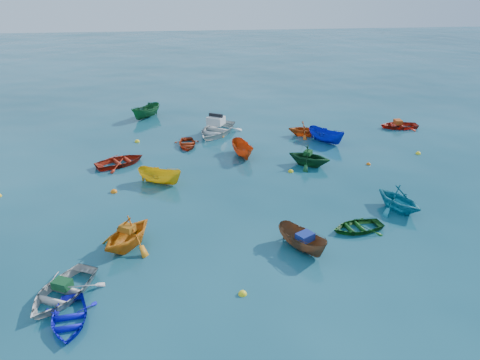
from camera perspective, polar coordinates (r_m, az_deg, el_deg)
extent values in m
plane|color=#0A3A48|center=(23.25, 1.44, -5.99)|extent=(160.00, 160.00, 0.00)
imported|color=#1111D8|center=(18.87, -20.07, -16.00)|extent=(2.23, 2.90, 0.56)
imported|color=beige|center=(20.20, -20.81, -13.12)|extent=(3.72, 4.16, 0.71)
imported|color=brown|center=(21.87, 7.53, -8.38)|extent=(2.42, 3.02, 1.11)
imported|color=orange|center=(22.48, -13.42, -7.90)|extent=(3.86, 3.98, 1.60)
imported|color=gold|center=(28.41, -9.68, -0.40)|extent=(3.03, 2.22, 1.10)
imported|color=#124F16|center=(23.89, 14.06, -5.90)|extent=(2.90, 2.30, 0.54)
imported|color=teal|center=(26.38, 18.63, -3.45)|extent=(3.36, 3.56, 1.48)
imported|color=#AE220E|center=(31.65, -14.35, 1.83)|extent=(3.94, 3.59, 0.67)
imported|color=#C24412|center=(32.04, 0.34, 2.91)|extent=(1.62, 3.08, 1.13)
imported|color=#0F441F|center=(30.88, 8.36, 1.78)|extent=(3.62, 3.52, 1.46)
imported|color=red|center=(40.03, 18.74, 6.06)|extent=(3.13, 2.33, 0.62)
imported|color=#0D1CAC|center=(35.29, 10.40, 4.57)|extent=(2.77, 3.08, 1.17)
imported|color=#A62C0D|center=(34.11, -6.46, 4.12)|extent=(1.93, 2.64, 0.54)
imported|color=#C14E12|center=(36.40, 7.78, 5.37)|extent=(2.87, 2.65, 1.26)
imported|color=#135527|center=(41.29, -11.30, 7.44)|extent=(2.93, 3.31, 1.25)
imported|color=silver|center=(36.54, -2.91, 5.65)|extent=(4.98, 5.44, 1.52)
cube|color=#124A23|center=(19.96, -20.86, -11.77)|extent=(0.84, 0.76, 0.33)
cube|color=navy|center=(21.40, 7.93, -6.89)|extent=(0.93, 0.87, 0.36)
cube|color=#B16012|center=(22.03, -13.58, -5.74)|extent=(0.80, 0.76, 0.31)
cube|color=#114619|center=(30.59, 8.29, 3.31)|extent=(0.68, 0.72, 0.28)
cube|color=#BC4413|center=(39.85, 18.70, 6.72)|extent=(0.59, 0.75, 0.35)
sphere|color=yellow|center=(19.05, 0.31, -13.77)|extent=(0.35, 0.35, 0.35)
sphere|color=orange|center=(23.07, 6.57, -6.42)|extent=(0.31, 0.31, 0.31)
sphere|color=orange|center=(27.86, -15.12, -1.45)|extent=(0.39, 0.39, 0.39)
sphere|color=yellow|center=(29.75, 6.20, 1.00)|extent=(0.34, 0.34, 0.34)
sphere|color=#D45D0B|center=(31.81, 15.38, 1.82)|extent=(0.29, 0.29, 0.29)
sphere|color=yellow|center=(35.57, -12.42, 4.56)|extent=(0.37, 0.37, 0.37)
sphere|color=#D7640B|center=(35.81, -2.19, 5.26)|extent=(0.30, 0.30, 0.30)
sphere|color=yellow|center=(34.74, 20.89, 2.99)|extent=(0.35, 0.35, 0.35)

